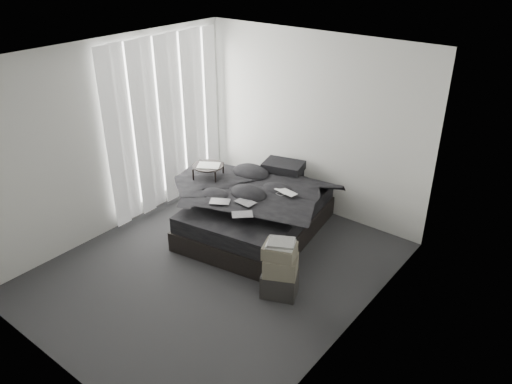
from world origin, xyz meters
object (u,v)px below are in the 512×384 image
Objects in this scene: bed at (257,222)px; side_stand at (209,191)px; laptop at (283,188)px; box_lower at (280,283)px.

side_stand is (-0.82, -0.08, 0.26)m from bed.
laptop is 1.38m from box_lower.
laptop reaches higher than bed.
laptop is at bearing 123.99° from box_lower.
side_stand is at bearing 176.40° from bed.
box_lower is (0.70, -1.04, -0.59)m from laptop.
side_stand is at bearing -162.12° from laptop.
side_stand reaches higher than laptop.
box_lower is at bearing -50.24° from bed.
box_lower is (1.06, -0.93, 0.01)m from bed.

